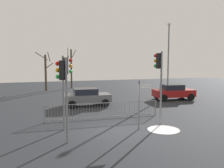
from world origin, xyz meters
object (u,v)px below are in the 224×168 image
(traffic_light_foreground_left, at_px, (63,81))
(direction_sign_post, at_px, (140,102))
(traffic_light_mid_right, at_px, (159,71))
(bare_tree_centre, at_px, (71,68))
(car_red_mid, at_px, (173,92))
(bare_tree_left, at_px, (46,71))
(car_grey_trailing, at_px, (87,97))
(street_lamp, at_px, (168,52))
(traffic_light_mid_left, at_px, (66,76))

(traffic_light_foreground_left, distance_m, direction_sign_post, 4.60)
(traffic_light_mid_right, distance_m, bare_tree_centre, 19.83)
(car_red_mid, relative_size, bare_tree_left, 0.84)
(bare_tree_left, bearing_deg, direction_sign_post, -76.25)
(traffic_light_foreground_left, bearing_deg, traffic_light_mid_right, -44.27)
(direction_sign_post, relative_size, car_grey_trailing, 0.72)
(traffic_light_mid_right, distance_m, car_grey_trailing, 7.96)
(car_red_mid, bearing_deg, bare_tree_centre, 128.91)
(traffic_light_foreground_left, height_order, bare_tree_left, bare_tree_left)
(direction_sign_post, bearing_deg, car_grey_trailing, 100.61)
(bare_tree_left, bearing_deg, bare_tree_centre, 30.10)
(traffic_light_mid_right, xyz_separation_m, street_lamp, (5.98, 9.63, 1.37))
(traffic_light_foreground_left, height_order, traffic_light_mid_right, traffic_light_mid_right)
(traffic_light_foreground_left, bearing_deg, traffic_light_mid_left, 20.23)
(traffic_light_mid_right, bearing_deg, bare_tree_left, 76.16)
(traffic_light_foreground_left, xyz_separation_m, direction_sign_post, (4.27, 1.03, -1.35))
(traffic_light_mid_left, bearing_deg, direction_sign_post, 88.05)
(traffic_light_foreground_left, xyz_separation_m, bare_tree_left, (-0.22, 19.38, -0.54))
(traffic_light_foreground_left, xyz_separation_m, car_grey_trailing, (2.72, 8.60, -2.14))
(direction_sign_post, distance_m, bare_tree_left, 18.90)
(street_lamp, bearing_deg, traffic_light_foreground_left, -136.08)
(car_red_mid, bearing_deg, car_grey_trailing, -170.49)
(traffic_light_mid_left, bearing_deg, car_red_mid, 136.43)
(traffic_light_mid_right, relative_size, direction_sign_post, 1.58)
(traffic_light_foreground_left, relative_size, car_grey_trailing, 1.03)
(direction_sign_post, height_order, car_grey_trailing, direction_sign_post)
(direction_sign_post, relative_size, street_lamp, 0.36)
(traffic_light_mid_right, height_order, car_red_mid, traffic_light_mid_right)
(traffic_light_mid_left, bearing_deg, traffic_light_mid_right, 98.26)
(direction_sign_post, xyz_separation_m, street_lamp, (7.43, 10.23, 3.01))
(car_grey_trailing, bearing_deg, traffic_light_mid_right, -65.20)
(bare_tree_left, bearing_deg, traffic_light_mid_right, -71.49)
(traffic_light_mid_left, distance_m, bare_tree_centre, 19.42)
(traffic_light_foreground_left, distance_m, traffic_light_mid_right, 5.96)
(bare_tree_centre, bearing_deg, car_red_mid, -55.86)
(traffic_light_mid_left, bearing_deg, traffic_light_foreground_left, 3.26)
(traffic_light_mid_right, height_order, street_lamp, street_lamp)
(traffic_light_mid_right, bearing_deg, street_lamp, 25.79)
(traffic_light_foreground_left, distance_m, street_lamp, 16.33)
(traffic_light_mid_right, height_order, direction_sign_post, traffic_light_mid_right)
(traffic_light_mid_right, height_order, bare_tree_centre, bare_tree_centre)
(car_grey_trailing, bearing_deg, traffic_light_mid_left, -108.48)
(traffic_light_mid_left, distance_m, car_red_mid, 13.25)
(direction_sign_post, bearing_deg, car_red_mid, 49.01)
(car_grey_trailing, xyz_separation_m, bare_tree_left, (-2.94, 10.78, 1.60))
(traffic_light_mid_right, xyz_separation_m, direction_sign_post, (-1.45, -0.61, -1.63))
(car_grey_trailing, xyz_separation_m, street_lamp, (8.98, 2.67, 3.79))
(traffic_light_mid_left, height_order, street_lamp, street_lamp)
(bare_tree_left, bearing_deg, car_grey_trailing, -74.76)
(traffic_light_foreground_left, relative_size, bare_tree_left, 0.85)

